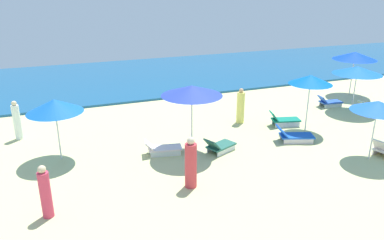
{
  "coord_description": "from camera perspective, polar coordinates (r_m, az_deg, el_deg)",
  "views": [
    {
      "loc": [
        -6.01,
        -0.97,
        6.06
      ],
      "look_at": [
        -1.06,
        11.75,
        1.09
      ],
      "focal_mm": 34.69,
      "sensor_mm": 36.0,
      "label": 1
    }
  ],
  "objects": [
    {
      "name": "lounge_chair_1_0",
      "position": [
        14.15,
        -4.57,
        -4.37
      ],
      "size": [
        1.48,
        0.83,
        0.59
      ],
      "rotation": [
        0.0,
        0.0,
        1.38
      ],
      "color": "silver",
      "rests_on": "ground_plane"
    },
    {
      "name": "umbrella_1",
      "position": [
        13.5,
        -0.03,
        4.54
      ],
      "size": [
        2.26,
        2.26,
        2.65
      ],
      "color": "silver",
      "rests_on": "ground_plane"
    },
    {
      "name": "beachgoer_4",
      "position": [
        11.02,
        -21.61,
        -10.39
      ],
      "size": [
        0.43,
        0.43,
        1.57
      ],
      "rotation": [
        0.0,
        0.0,
        5.39
      ],
      "color": "#DC3C5A",
      "rests_on": "ground_plane"
    },
    {
      "name": "beachgoer_2",
      "position": [
        17.28,
        7.48,
        2.01
      ],
      "size": [
        0.46,
        0.46,
        1.66
      ],
      "rotation": [
        0.0,
        0.0,
        5.91
      ],
      "color": "#F6E66A",
      "rests_on": "ground_plane"
    },
    {
      "name": "umbrella_2",
      "position": [
        13.9,
        -20.38,
        2.06
      ],
      "size": [
        1.98,
        1.98,
        2.31
      ],
      "color": "silver",
      "rests_on": "ground_plane"
    },
    {
      "name": "beachgoer_1",
      "position": [
        11.68,
        -0.19,
        -6.79
      ],
      "size": [
        0.43,
        0.43,
        1.71
      ],
      "rotation": [
        0.0,
        0.0,
        6.14
      ],
      "color": "#D23B44",
      "rests_on": "ground_plane"
    },
    {
      "name": "lounge_chair_1_1",
      "position": [
        14.31,
        4.23,
        -4.0
      ],
      "size": [
        1.42,
        1.06,
        0.66
      ],
      "rotation": [
        0.0,
        0.0,
        1.98
      ],
      "color": "silver",
      "rests_on": "ground_plane"
    },
    {
      "name": "lounge_chair_5_1",
      "position": [
        20.94,
        20.34,
        2.61
      ],
      "size": [
        1.32,
        0.74,
        0.61
      ],
      "rotation": [
        0.0,
        0.0,
        1.43
      ],
      "color": "silver",
      "rests_on": "ground_plane"
    },
    {
      "name": "beachgoer_6",
      "position": [
        16.91,
        -25.31,
        -0.17
      ],
      "size": [
        0.4,
        0.4,
        1.66
      ],
      "rotation": [
        0.0,
        0.0,
        5.91
      ],
      "color": "white",
      "rests_on": "ground_plane"
    },
    {
      "name": "lounge_chair_5_0",
      "position": [
        21.01,
        25.52,
        1.91
      ],
      "size": [
        1.42,
        0.79,
        0.6
      ],
      "rotation": [
        0.0,
        0.0,
        1.76
      ],
      "color": "silver",
      "rests_on": "ground_plane"
    },
    {
      "name": "umbrella_7",
      "position": [
        23.22,
        23.76,
        9.03
      ],
      "size": [
        2.41,
        2.41,
        2.52
      ],
      "color": "silver",
      "rests_on": "ground_plane"
    },
    {
      "name": "lounge_chair_4_1",
      "position": [
        17.42,
        13.93,
        -0.0
      ],
      "size": [
        1.46,
        0.9,
        0.69
      ],
      "rotation": [
        0.0,
        0.0,
        1.32
      ],
      "color": "silver",
      "rests_on": "ground_plane"
    },
    {
      "name": "umbrella_3",
      "position": [
        14.6,
        26.68,
        1.92
      ],
      "size": [
        1.85,
        1.85,
        2.25
      ],
      "color": "silver",
      "rests_on": "ground_plane"
    },
    {
      "name": "umbrella_5",
      "position": [
        20.22,
        24.1,
        6.98
      ],
      "size": [
        2.37,
        2.37,
        2.29
      ],
      "color": "silver",
      "rests_on": "ground_plane"
    },
    {
      "name": "ocean",
      "position": [
        26.49,
        -7.62,
        6.74
      ],
      "size": [
        60.0,
        11.76,
        0.12
      ],
      "primitive_type": "cube",
      "color": "#195482",
      "rests_on": "ground_plane"
    },
    {
      "name": "umbrella_4",
      "position": [
        16.5,
        17.77,
        5.92
      ],
      "size": [
        1.83,
        1.83,
        2.51
      ],
      "color": "silver",
      "rests_on": "ground_plane"
    },
    {
      "name": "lounge_chair_4_0",
      "position": [
        15.79,
        15.39,
        -2.31
      ],
      "size": [
        1.65,
        1.12,
        0.68
      ],
      "rotation": [
        0.0,
        0.0,
        1.23
      ],
      "color": "silver",
      "rests_on": "ground_plane"
    }
  ]
}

